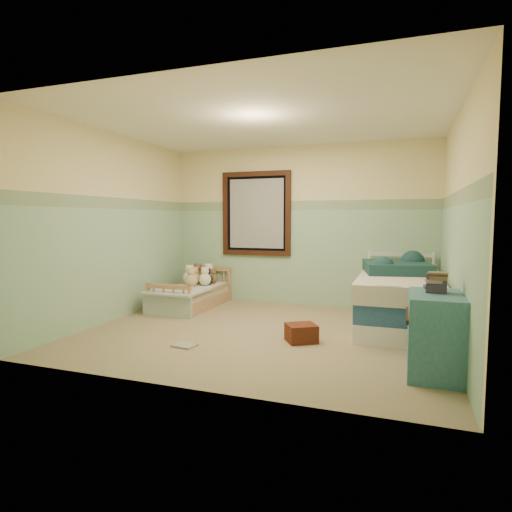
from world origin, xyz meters
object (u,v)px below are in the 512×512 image
(plush_floor_tan, at_px, (184,303))
(floor_book, at_px, (185,345))
(dresser, at_px, (435,334))
(red_pillow, at_px, (301,333))
(toddler_bed_frame, at_px, (192,301))
(plush_floor_cream, at_px, (156,301))
(twin_bed_frame, at_px, (399,319))

(plush_floor_tan, xyz_separation_m, floor_book, (0.92, -1.63, -0.10))
(dresser, xyz_separation_m, red_pillow, (-1.33, 0.56, -0.26))
(toddler_bed_frame, distance_m, dresser, 3.85)
(floor_book, bearing_deg, red_pillow, 34.77)
(dresser, bearing_deg, red_pillow, 157.04)
(plush_floor_cream, bearing_deg, plush_floor_tan, 13.52)
(plush_floor_cream, relative_size, plush_floor_tan, 1.15)
(plush_floor_tan, height_order, red_pillow, plush_floor_tan)
(plush_floor_tan, relative_size, twin_bed_frame, 0.11)
(plush_floor_cream, bearing_deg, red_pillow, -20.76)
(twin_bed_frame, height_order, red_pillow, twin_bed_frame)
(plush_floor_cream, relative_size, twin_bed_frame, 0.13)
(twin_bed_frame, bearing_deg, dresser, -78.64)
(toddler_bed_frame, bearing_deg, dresser, -28.55)
(twin_bed_frame, distance_m, red_pillow, 1.43)
(toddler_bed_frame, relative_size, floor_book, 6.00)
(dresser, relative_size, red_pillow, 2.26)
(red_pillow, bearing_deg, twin_bed_frame, 44.85)
(twin_bed_frame, relative_size, dresser, 2.61)
(toddler_bed_frame, xyz_separation_m, dresser, (3.37, -1.84, 0.27))
(plush_floor_cream, height_order, dresser, dresser)
(plush_floor_cream, relative_size, dresser, 0.34)
(plush_floor_cream, distance_m, twin_bed_frame, 3.50)
(toddler_bed_frame, relative_size, dresser, 2.01)
(plush_floor_tan, bearing_deg, red_pillow, -26.92)
(twin_bed_frame, bearing_deg, toddler_bed_frame, 175.11)
(plush_floor_tan, height_order, dresser, dresser)
(toddler_bed_frame, xyz_separation_m, red_pillow, (2.04, -1.27, 0.01))
(toddler_bed_frame, height_order, twin_bed_frame, twin_bed_frame)
(toddler_bed_frame, bearing_deg, twin_bed_frame, -4.89)
(plush_floor_cream, distance_m, plush_floor_tan, 0.44)
(plush_floor_cream, height_order, plush_floor_tan, plush_floor_cream)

